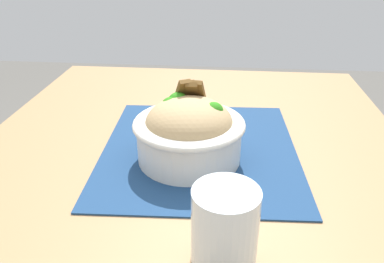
{
  "coord_description": "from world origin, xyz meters",
  "views": [
    {
      "loc": [
        -0.57,
        -0.06,
        1.12
      ],
      "look_at": [
        0.0,
        -0.0,
        0.82
      ],
      "focal_mm": 35.9,
      "sensor_mm": 36.0,
      "label": 1
    }
  ],
  "objects": [
    {
      "name": "fork",
      "position": [
        0.13,
        -0.0,
        0.78
      ],
      "size": [
        0.04,
        0.13,
        0.0
      ],
      "color": "#B4B4B4",
      "rests_on": "placemat"
    },
    {
      "name": "placemat",
      "position": [
        0.04,
        -0.02,
        0.77
      ],
      "size": [
        0.4,
        0.36,
        0.0
      ],
      "primitive_type": "cube",
      "rotation": [
        0.0,
        0.0,
        0.04
      ],
      "color": "navy",
      "rests_on": "table"
    },
    {
      "name": "drinking_glass",
      "position": [
        -0.23,
        -0.06,
        0.81
      ],
      "size": [
        0.08,
        0.08,
        0.1
      ],
      "color": "silver",
      "rests_on": "table"
    },
    {
      "name": "table",
      "position": [
        0.0,
        0.0,
        0.68
      ],
      "size": [
        1.01,
        0.8,
        0.77
      ],
      "color": "#99754C",
      "rests_on": "ground_plane"
    },
    {
      "name": "bowl",
      "position": [
        0.0,
        -0.0,
        0.83
      ],
      "size": [
        0.2,
        0.2,
        0.13
      ],
      "color": "silver",
      "rests_on": "placemat"
    }
  ]
}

